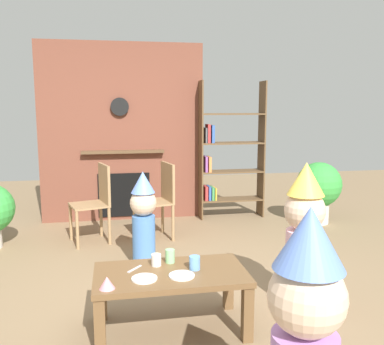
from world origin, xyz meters
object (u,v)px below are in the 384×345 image
at_px(paper_cup_center, 194,263).
at_px(child_in_pink, 304,231).
at_px(paper_plate_front, 144,279).
at_px(dining_chair_left, 97,198).
at_px(paper_cup_near_right, 156,260).
at_px(coffee_table, 171,281).
at_px(bookshelf, 226,156).
at_px(dining_chair_middle, 160,196).
at_px(birthday_cake_slice, 107,283).
at_px(potted_plant_tall, 319,187).
at_px(paper_cup_near_left, 170,256).
at_px(paper_plate_rear, 182,276).
at_px(child_by_the_chairs, 143,216).
at_px(child_with_cone_hat, 305,336).

height_order(paper_cup_center, child_in_pink, child_in_pink).
height_order(paper_plate_front, dining_chair_left, dining_chair_left).
bearing_deg(paper_cup_near_right, coffee_table, -57.13).
xyz_separation_m(bookshelf, dining_chair_middle, (-1.01, -0.80, -0.36)).
bearing_deg(coffee_table, birthday_cake_slice, -154.97).
bearing_deg(potted_plant_tall, paper_cup_near_right, -136.81).
distance_m(coffee_table, dining_chair_left, 2.21).
height_order(paper_cup_near_left, child_in_pink, child_in_pink).
height_order(paper_cup_near_right, paper_cup_center, paper_cup_center).
distance_m(bookshelf, dining_chair_left, 1.96).
bearing_deg(paper_cup_near_right, dining_chair_middle, 82.83).
relative_size(paper_plate_rear, dining_chair_middle, 0.19).
distance_m(paper_cup_near_left, dining_chair_left, 2.04).
bearing_deg(paper_plate_front, birthday_cake_slice, -157.06).
xyz_separation_m(coffee_table, birthday_cake_slice, (-0.43, -0.20, 0.11)).
height_order(paper_plate_front, child_by_the_chairs, child_by_the_chairs).
bearing_deg(paper_cup_center, bookshelf, 70.86).
height_order(paper_cup_near_left, dining_chair_middle, dining_chair_middle).
distance_m(bookshelf, child_with_cone_hat, 4.27).
xyz_separation_m(paper_cup_near_right, child_with_cone_hat, (0.48, -1.40, 0.15)).
bearing_deg(paper_cup_near_left, bookshelf, 67.13).
bearing_deg(paper_plate_rear, child_in_pink, 15.52).
distance_m(dining_chair_left, potted_plant_tall, 2.89).
bearing_deg(child_in_pink, paper_cup_near_right, -7.29).
relative_size(coffee_table, paper_plate_rear, 6.02).
bearing_deg(paper_cup_center, paper_cup_near_left, 132.33).
xyz_separation_m(paper_cup_near_left, dining_chair_left, (-0.59, 1.95, 0.03)).
relative_size(coffee_table, potted_plant_tall, 1.28).
bearing_deg(bookshelf, coffee_table, -111.94).
height_order(bookshelf, child_by_the_chairs, bookshelf).
height_order(paper_plate_rear, child_by_the_chairs, child_by_the_chairs).
bearing_deg(paper_plate_front, dining_chair_middle, 80.97).
distance_m(paper_cup_near_left, child_in_pink, 1.06).
xyz_separation_m(paper_cup_center, dining_chair_middle, (-0.00, 2.11, 0.03)).
height_order(bookshelf, paper_plate_front, bookshelf).
bearing_deg(paper_cup_near_right, child_with_cone_hat, -70.99).
xyz_separation_m(paper_cup_center, paper_plate_front, (-0.36, -0.11, -0.04)).
bearing_deg(paper_cup_center, child_in_pink, 10.89).
bearing_deg(child_by_the_chairs, child_with_cone_hat, 6.62).
bearing_deg(potted_plant_tall, child_by_the_chairs, -155.27).
bearing_deg(birthday_cake_slice, dining_chair_middle, 75.65).
distance_m(paper_cup_center, child_by_the_chairs, 1.29).
distance_m(child_in_pink, potted_plant_tall, 2.53).
bearing_deg(child_in_pink, dining_chair_left, -59.69).
bearing_deg(child_with_cone_hat, dining_chair_middle, -13.45).
distance_m(birthday_cake_slice, dining_chair_left, 2.33).
relative_size(paper_cup_near_left, potted_plant_tall, 0.12).
bearing_deg(paper_cup_near_left, birthday_cake_slice, -140.02).
distance_m(paper_cup_center, paper_plate_rear, 0.16).
bearing_deg(dining_chair_middle, paper_cup_near_left, 72.70).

